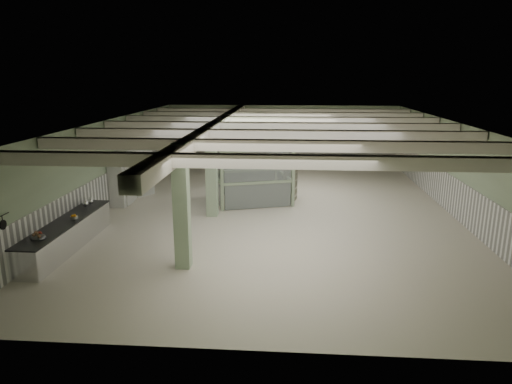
# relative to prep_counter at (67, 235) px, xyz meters

# --- Properties ---
(floor) EXTENTS (20.00, 20.00, 0.00)m
(floor) POSITION_rel_prep_counter_xyz_m (6.54, 4.85, -0.46)
(floor) COLOR beige
(floor) RESTS_ON ground
(ceiling) EXTENTS (14.00, 20.00, 0.02)m
(ceiling) POSITION_rel_prep_counter_xyz_m (6.54, 4.85, 3.14)
(ceiling) COLOR silver
(ceiling) RESTS_ON wall_back
(wall_back) EXTENTS (14.00, 0.02, 3.60)m
(wall_back) POSITION_rel_prep_counter_xyz_m (6.54, 14.85, 1.34)
(wall_back) COLOR #A3BA94
(wall_back) RESTS_ON floor
(wall_front) EXTENTS (14.00, 0.02, 3.60)m
(wall_front) POSITION_rel_prep_counter_xyz_m (6.54, -5.15, 1.34)
(wall_front) COLOR #A3BA94
(wall_front) RESTS_ON floor
(wall_left) EXTENTS (0.02, 20.00, 3.60)m
(wall_left) POSITION_rel_prep_counter_xyz_m (-0.46, 4.85, 1.34)
(wall_left) COLOR #A3BA94
(wall_left) RESTS_ON floor
(wall_right) EXTENTS (0.02, 20.00, 3.60)m
(wall_right) POSITION_rel_prep_counter_xyz_m (13.54, 4.85, 1.34)
(wall_right) COLOR #A3BA94
(wall_right) RESTS_ON floor
(wainscot_left) EXTENTS (0.05, 19.90, 1.50)m
(wainscot_left) POSITION_rel_prep_counter_xyz_m (-0.43, 4.85, 0.29)
(wainscot_left) COLOR white
(wainscot_left) RESTS_ON floor
(wainscot_right) EXTENTS (0.05, 19.90, 1.50)m
(wainscot_right) POSITION_rel_prep_counter_xyz_m (13.52, 4.85, 0.29)
(wainscot_right) COLOR white
(wainscot_right) RESTS_ON floor
(wainscot_back) EXTENTS (13.90, 0.05, 1.50)m
(wainscot_back) POSITION_rel_prep_counter_xyz_m (6.54, 14.82, 0.29)
(wainscot_back) COLOR white
(wainscot_back) RESTS_ON floor
(girder) EXTENTS (0.45, 19.90, 0.40)m
(girder) POSITION_rel_prep_counter_xyz_m (4.04, 4.85, 2.92)
(girder) COLOR silver
(girder) RESTS_ON ceiling
(beam_a) EXTENTS (13.90, 0.35, 0.32)m
(beam_a) POSITION_rel_prep_counter_xyz_m (6.54, -2.65, 2.96)
(beam_a) COLOR silver
(beam_a) RESTS_ON ceiling
(beam_b) EXTENTS (13.90, 0.35, 0.32)m
(beam_b) POSITION_rel_prep_counter_xyz_m (6.54, -0.15, 2.96)
(beam_b) COLOR silver
(beam_b) RESTS_ON ceiling
(beam_c) EXTENTS (13.90, 0.35, 0.32)m
(beam_c) POSITION_rel_prep_counter_xyz_m (6.54, 2.35, 2.96)
(beam_c) COLOR silver
(beam_c) RESTS_ON ceiling
(beam_d) EXTENTS (13.90, 0.35, 0.32)m
(beam_d) POSITION_rel_prep_counter_xyz_m (6.54, 4.85, 2.96)
(beam_d) COLOR silver
(beam_d) RESTS_ON ceiling
(beam_e) EXTENTS (13.90, 0.35, 0.32)m
(beam_e) POSITION_rel_prep_counter_xyz_m (6.54, 7.35, 2.96)
(beam_e) COLOR silver
(beam_e) RESTS_ON ceiling
(beam_f) EXTENTS (13.90, 0.35, 0.32)m
(beam_f) POSITION_rel_prep_counter_xyz_m (6.54, 9.85, 2.96)
(beam_f) COLOR silver
(beam_f) RESTS_ON ceiling
(beam_g) EXTENTS (13.90, 0.35, 0.32)m
(beam_g) POSITION_rel_prep_counter_xyz_m (6.54, 12.35, 2.96)
(beam_g) COLOR silver
(beam_g) RESTS_ON ceiling
(column_a) EXTENTS (0.42, 0.42, 3.60)m
(column_a) POSITION_rel_prep_counter_xyz_m (4.04, -1.15, 1.34)
(column_a) COLOR #A1BC97
(column_a) RESTS_ON floor
(column_b) EXTENTS (0.42, 0.42, 3.60)m
(column_b) POSITION_rel_prep_counter_xyz_m (4.04, 3.85, 1.34)
(column_b) COLOR #A1BC97
(column_b) RESTS_ON floor
(column_c) EXTENTS (0.42, 0.42, 3.60)m
(column_c) POSITION_rel_prep_counter_xyz_m (4.04, 8.85, 1.34)
(column_c) COLOR #A1BC97
(column_c) RESTS_ON floor
(column_d) EXTENTS (0.42, 0.42, 3.60)m
(column_d) POSITION_rel_prep_counter_xyz_m (4.04, 12.85, 1.34)
(column_d) COLOR #A1BC97
(column_d) RESTS_ON floor
(pendant_front) EXTENTS (0.44, 0.44, 0.22)m
(pendant_front) POSITION_rel_prep_counter_xyz_m (7.04, -0.15, 2.59)
(pendant_front) COLOR #324030
(pendant_front) RESTS_ON ceiling
(pendant_mid) EXTENTS (0.44, 0.44, 0.22)m
(pendant_mid) POSITION_rel_prep_counter_xyz_m (7.04, 5.35, 2.59)
(pendant_mid) COLOR #324030
(pendant_mid) RESTS_ON ceiling
(pendant_back) EXTENTS (0.44, 0.44, 0.22)m
(pendant_back) POSITION_rel_prep_counter_xyz_m (7.04, 10.35, 2.59)
(pendant_back) COLOR #324030
(pendant_back) RESTS_ON ceiling
(prep_counter) EXTENTS (0.88, 5.03, 0.91)m
(prep_counter) POSITION_rel_prep_counter_xyz_m (0.00, 0.00, 0.00)
(prep_counter) COLOR silver
(prep_counter) RESTS_ON floor
(pitcher_near) EXTENTS (0.26, 0.28, 0.30)m
(pitcher_near) POSITION_rel_prep_counter_xyz_m (-0.06, 1.64, 0.59)
(pitcher_near) COLOR silver
(pitcher_near) RESTS_ON prep_counter
(pitcher_far) EXTENTS (0.23, 0.25, 0.26)m
(pitcher_far) POSITION_rel_prep_counter_xyz_m (-0.02, 1.96, 0.57)
(pitcher_far) COLOR silver
(pitcher_far) RESTS_ON prep_counter
(veg_colander) EXTENTS (0.47, 0.47, 0.19)m
(veg_colander) POSITION_rel_prep_counter_xyz_m (0.01, -1.59, 0.53)
(veg_colander) COLOR #444549
(veg_colander) RESTS_ON prep_counter
(orange_bowl) EXTENTS (0.27, 0.27, 0.08)m
(orange_bowl) POSITION_rel_prep_counter_xyz_m (0.16, 0.28, 0.48)
(orange_bowl) COLOR #B2B2B7
(orange_bowl) RESTS_ON prep_counter
(skillet_far) EXTENTS (0.03, 0.26, 0.26)m
(skillet_far) POSITION_rel_prep_counter_xyz_m (-0.34, -2.52, 1.17)
(skillet_far) COLOR black
(skillet_far) RESTS_ON hook_rail
(walkin_cooler) EXTENTS (1.09, 2.57, 2.36)m
(walkin_cooler) POSITION_rel_prep_counter_xyz_m (-0.08, 5.85, 0.72)
(walkin_cooler) COLOR silver
(walkin_cooler) RESTS_ON floor
(guard_booth) EXTENTS (3.91, 3.58, 2.61)m
(guard_booth) POSITION_rel_prep_counter_xyz_m (5.40, 6.11, 1.30)
(guard_booth) COLOR #96AA88
(guard_booth) RESTS_ON floor
(filing_cabinet) EXTENTS (0.62, 0.75, 1.42)m
(filing_cabinet) POSITION_rel_prep_counter_xyz_m (7.10, 6.36, 0.25)
(filing_cabinet) COLOR #626251
(filing_cabinet) RESTS_ON floor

